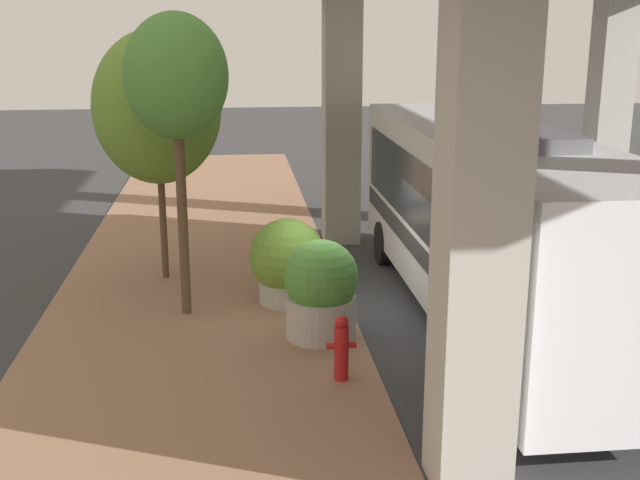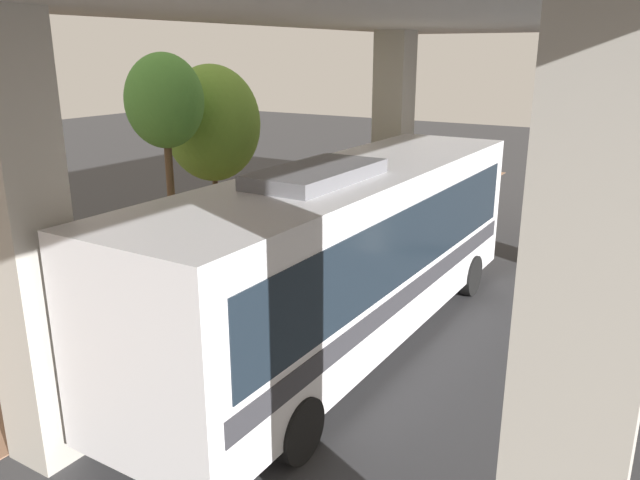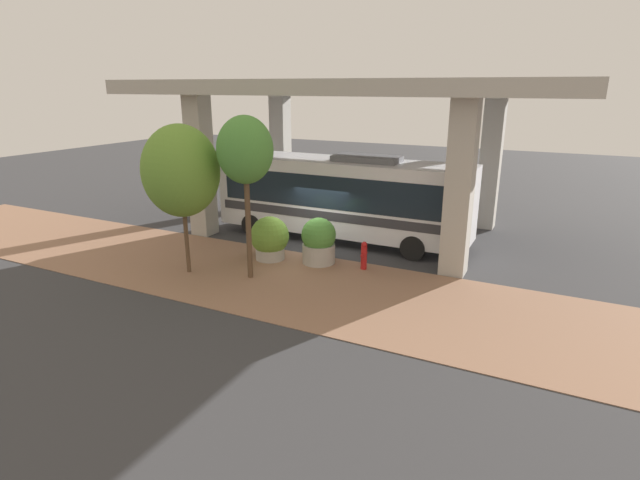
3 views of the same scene
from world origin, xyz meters
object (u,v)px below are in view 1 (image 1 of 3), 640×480
object	(u,v)px
street_tree_near	(176,78)
bus	(491,215)
fire_hydrant	(341,348)
street_tree_far	(157,108)
planter_middle	(287,262)
planter_front	(321,291)

from	to	relation	value
street_tree_near	bus	bearing A→B (deg)	-10.27
bus	fire_hydrant	distance (m)	4.14
bus	street_tree_far	bearing A→B (deg)	151.71
planter_middle	street_tree_far	xyz separation A→B (m)	(-2.58, 1.92, 2.91)
planter_front	planter_middle	bearing A→B (deg)	103.79
planter_front	street_tree_near	bearing A→B (deg)	148.73
planter_middle	street_tree_far	distance (m)	4.34
fire_hydrant	street_tree_near	xyz separation A→B (m)	(-2.59, 3.33, 3.97)
bus	street_tree_far	world-z (taller)	street_tree_far
bus	planter_front	bearing A→B (deg)	-171.55
fire_hydrant	street_tree_near	size ratio (longest dim) A/B	0.19
fire_hydrant	planter_middle	bearing A→B (deg)	98.86
bus	planter_middle	bearing A→B (deg)	158.53
fire_hydrant	planter_front	size ratio (longest dim) A/B	0.60
bus	planter_front	xyz separation A→B (m)	(-3.20, -0.48, -1.18)
street_tree_near	street_tree_far	bearing A→B (deg)	103.78
planter_front	planter_middle	world-z (taller)	planter_front
planter_front	street_tree_near	size ratio (longest dim) A/B	0.32
fire_hydrant	street_tree_far	distance (m)	7.25
fire_hydrant	planter_front	distance (m)	1.86
planter_front	street_tree_far	world-z (taller)	street_tree_far
street_tree_far	planter_front	bearing A→B (deg)	-51.55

